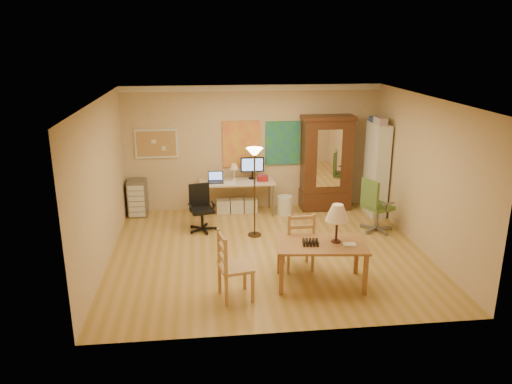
{
  "coord_description": "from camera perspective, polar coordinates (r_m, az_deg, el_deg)",
  "views": [
    {
      "loc": [
        -1.12,
        -8.04,
        3.65
      ],
      "look_at": [
        -0.18,
        0.3,
        1.04
      ],
      "focal_mm": 35.0,
      "sensor_mm": 36.0,
      "label": 1
    }
  ],
  "objects": [
    {
      "name": "floor",
      "position": [
        8.9,
        1.36,
        -6.93
      ],
      "size": [
        5.5,
        5.5,
        0.0
      ],
      "primitive_type": "plane",
      "color": "#A7843B",
      "rests_on": "ground"
    },
    {
      "name": "art_panel_left",
      "position": [
        10.77,
        -1.68,
        5.5
      ],
      "size": [
        0.8,
        0.04,
        1.0
      ],
      "primitive_type": "cube",
      "color": "yellow",
      "rests_on": "floor"
    },
    {
      "name": "armoire",
      "position": [
        10.98,
        7.99,
        2.6
      ],
      "size": [
        1.12,
        0.53,
        2.06
      ],
      "color": "#321A0D",
      "rests_on": "floor"
    },
    {
      "name": "corkboard",
      "position": [
        10.77,
        -11.32,
        5.44
      ],
      "size": [
        0.9,
        0.04,
        0.62
      ],
      "primitive_type": "cube",
      "color": "tan",
      "rests_on": "floor"
    },
    {
      "name": "art_panel_right",
      "position": [
        10.88,
        3.06,
        5.6
      ],
      "size": [
        0.75,
        0.04,
        0.95
      ],
      "primitive_type": "cube",
      "color": "#236B8F",
      "rests_on": "floor"
    },
    {
      "name": "dining_table",
      "position": [
        7.61,
        8.13,
        -4.85
      ],
      "size": [
        1.44,
        0.96,
        1.28
      ],
      "color": "brown",
      "rests_on": "floor"
    },
    {
      "name": "drawer_cart",
      "position": [
        10.89,
        -13.37,
        -0.64
      ],
      "size": [
        0.39,
        0.46,
        0.77
      ],
      "color": "slate",
      "rests_on": "floor"
    },
    {
      "name": "ladder_chair_left",
      "position": [
        7.26,
        -2.61,
        -8.65
      ],
      "size": [
        0.54,
        0.55,
        1.02
      ],
      "color": "#AD834F",
      "rests_on": "floor"
    },
    {
      "name": "office_chair_green",
      "position": [
        10.04,
        13.51,
        -2.8
      ],
      "size": [
        0.66,
        0.66,
        1.07
      ],
      "color": "slate",
      "rests_on": "floor"
    },
    {
      "name": "bookshelf",
      "position": [
        10.84,
        13.57,
        2.5
      ],
      "size": [
        0.29,
        0.78,
        1.96
      ],
      "color": "white",
      "rests_on": "floor"
    },
    {
      "name": "ladder_chair_back",
      "position": [
        8.16,
        4.9,
        -5.73
      ],
      "size": [
        0.48,
        0.46,
        1.0
      ],
      "color": "#AD834F",
      "rests_on": "floor"
    },
    {
      "name": "office_chair_black",
      "position": [
        9.86,
        -6.2,
        -3.02
      ],
      "size": [
        0.56,
        0.56,
        0.92
      ],
      "color": "black",
      "rests_on": "floor"
    },
    {
      "name": "torchiere_lamp",
      "position": [
        9.2,
        -0.17,
        2.97
      ],
      "size": [
        0.31,
        0.31,
        1.71
      ],
      "color": "#402F19",
      "rests_on": "floor"
    },
    {
      "name": "computer_desk",
      "position": [
        10.72,
        -2.05,
        -0.15
      ],
      "size": [
        1.59,
        0.69,
        1.2
      ],
      "color": "beige",
      "rests_on": "floor"
    },
    {
      "name": "wastebin",
      "position": [
        10.69,
        3.28,
        -1.54
      ],
      "size": [
        0.33,
        0.33,
        0.41
      ],
      "primitive_type": "cylinder",
      "color": "silver",
      "rests_on": "floor"
    },
    {
      "name": "crown_molding",
      "position": [
        10.61,
        -0.36,
        11.83
      ],
      "size": [
        5.5,
        0.08,
        0.12
      ],
      "primitive_type": "cube",
      "color": "white",
      "rests_on": "floor"
    }
  ]
}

